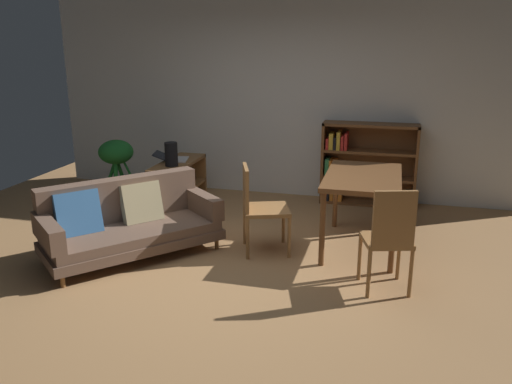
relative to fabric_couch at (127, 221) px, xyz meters
name	(u,v)px	position (x,y,z in m)	size (l,w,h in m)	color
ground_plane	(228,268)	(1.13, -0.11, -0.35)	(8.16, 8.16, 0.00)	#A87A4C
back_wall_panel	(286,99)	(1.13, 2.59, 1.00)	(6.80, 0.10, 2.70)	silver
fabric_couch	(127,221)	(0.00, 0.00, 0.00)	(1.74, 1.83, 0.76)	brown
media_console	(178,185)	(-0.10, 1.57, -0.05)	(0.39, 1.10, 0.62)	brown
open_laptop	(173,158)	(-0.19, 1.64, 0.30)	(0.50, 0.42, 0.10)	silver
desk_speaker	(171,154)	(-0.07, 1.33, 0.42)	(0.16, 0.16, 0.30)	black
potted_floor_plant	(117,161)	(-0.99, 1.59, 0.23)	(0.50, 0.46, 0.86)	#9E9389
dining_table	(363,183)	(2.32, 0.77, 0.36)	(0.77, 1.24, 0.80)	brown
dining_chair_near	(259,204)	(1.30, 0.40, 0.17)	(0.58, 0.58, 0.92)	olive
dining_chair_far	(389,235)	(2.62, -0.22, 0.19)	(0.49, 0.49, 0.96)	olive
bookshelf	(363,164)	(2.22, 2.41, 0.19)	(1.24, 0.32, 1.09)	brown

